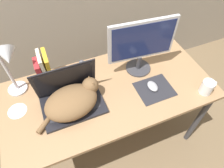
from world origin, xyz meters
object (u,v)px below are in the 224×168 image
object	(u,v)px
mug	(207,87)
external_monitor	(142,45)
laptop	(71,98)
cat	(73,101)
webcam	(82,63)
cd_disc	(17,111)
book_row	(45,69)
computer_mouse	(153,86)
desk_lamp	(9,64)

from	to	relation	value
mug	external_monitor	bearing A→B (deg)	131.13
laptop	cat	distance (m)	0.05
external_monitor	webcam	xyz separation A→B (m)	(-0.39, 0.17, -0.19)
cat	cd_disc	xyz separation A→B (m)	(-0.35, 0.11, -0.07)
book_row	external_monitor	bearing A→B (deg)	-12.33
external_monitor	computer_mouse	size ratio (longest dim) A/B	4.90
webcam	cd_disc	size ratio (longest dim) A/B	0.57
computer_mouse	cd_disc	distance (m)	0.91
external_monitor	book_row	distance (m)	0.68
book_row	webcam	xyz separation A→B (m)	(0.26, 0.03, -0.07)
cat	book_row	size ratio (longest dim) A/B	1.83
external_monitor	book_row	xyz separation A→B (m)	(-0.65, 0.14, -0.12)
laptop	cat	size ratio (longest dim) A/B	0.88
desk_lamp	mug	xyz separation A→B (m)	(1.15, -0.48, -0.21)
laptop	computer_mouse	bearing A→B (deg)	-9.80
book_row	cd_disc	xyz separation A→B (m)	(-0.23, -0.18, -0.11)
laptop	book_row	xyz separation A→B (m)	(-0.11, 0.25, 0.06)
cd_disc	cat	bearing A→B (deg)	-17.80
book_row	cd_disc	world-z (taller)	book_row
webcam	mug	world-z (taller)	mug
cat	webcam	distance (m)	0.36
cat	book_row	world-z (taller)	book_row
cat	external_monitor	distance (m)	0.58
cat	webcam	world-z (taller)	cat
computer_mouse	mug	world-z (taller)	mug
laptop	external_monitor	xyz separation A→B (m)	(0.54, 0.11, 0.18)
cat	cd_disc	world-z (taller)	cat
laptop	mug	bearing A→B (deg)	-16.79
laptop	computer_mouse	size ratio (longest dim) A/B	4.12
cat	desk_lamp	distance (m)	0.43
cat	external_monitor	world-z (taller)	external_monitor
computer_mouse	cd_disc	world-z (taller)	computer_mouse
book_row	desk_lamp	world-z (taller)	desk_lamp
webcam	book_row	bearing A→B (deg)	-173.01
cat	desk_lamp	world-z (taller)	desk_lamp
book_row	webcam	world-z (taller)	book_row
book_row	mug	world-z (taller)	book_row
desk_lamp	webcam	xyz separation A→B (m)	(0.44, 0.07, -0.22)
computer_mouse	mug	size ratio (longest dim) A/B	0.77
computer_mouse	webcam	xyz separation A→B (m)	(-0.39, 0.38, 0.03)
desk_lamp	external_monitor	bearing A→B (deg)	-7.48
computer_mouse	book_row	xyz separation A→B (m)	(-0.66, 0.35, 0.09)
desk_lamp	mug	bearing A→B (deg)	-22.66
computer_mouse	cd_disc	size ratio (longest dim) A/B	0.79
cat	mug	bearing A→B (deg)	-14.14
cat	mug	distance (m)	0.89
laptop	book_row	size ratio (longest dim) A/B	1.62
cat	external_monitor	size ratio (longest dim) A/B	0.95
cat	desk_lamp	size ratio (longest dim) A/B	1.11
cat	mug	size ratio (longest dim) A/B	3.58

